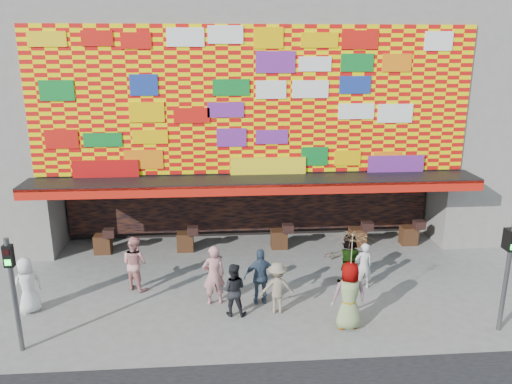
% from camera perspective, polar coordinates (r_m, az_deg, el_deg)
% --- Properties ---
extents(ground, '(90.00, 90.00, 0.00)m').
position_cam_1_polar(ground, '(14.77, 0.87, -13.35)').
color(ground, slate).
rests_on(ground, ground).
extents(shop_building, '(15.20, 9.40, 10.00)m').
position_cam_1_polar(shop_building, '(21.10, -1.11, 10.64)').
color(shop_building, gray).
rests_on(shop_building, ground).
extents(signal_left, '(0.22, 0.20, 3.00)m').
position_cam_1_polar(signal_left, '(13.49, -26.07, -9.27)').
color(signal_left, '#59595B').
rests_on(signal_left, ground).
extents(signal_right, '(0.22, 0.20, 3.00)m').
position_cam_1_polar(signal_right, '(14.54, 26.86, -7.55)').
color(signal_right, '#59595B').
rests_on(signal_right, ground).
extents(ped_a, '(0.95, 0.92, 1.65)m').
position_cam_1_polar(ped_a, '(15.71, -24.67, -9.67)').
color(ped_a, silver).
rests_on(ped_a, ground).
extents(ped_b, '(0.73, 0.54, 1.82)m').
position_cam_1_polar(ped_b, '(14.76, -4.85, -9.44)').
color(ped_b, tan).
rests_on(ped_b, ground).
extents(ped_c, '(0.83, 0.69, 1.54)m').
position_cam_1_polar(ped_c, '(14.22, -2.63, -11.08)').
color(ped_c, black).
rests_on(ped_c, ground).
extents(ped_d, '(0.99, 0.57, 1.52)m').
position_cam_1_polar(ped_d, '(14.34, 2.43, -10.87)').
color(ped_d, gray).
rests_on(ped_d, ground).
extents(ped_e, '(1.02, 0.47, 1.71)m').
position_cam_1_polar(ped_e, '(14.74, 0.56, -9.65)').
color(ped_e, '#36485F').
rests_on(ped_e, ground).
extents(ped_f, '(1.57, 0.57, 1.67)m').
position_cam_1_polar(ped_f, '(16.23, 10.56, -7.50)').
color(ped_f, gray).
rests_on(ped_f, ground).
extents(ped_g, '(0.93, 0.62, 1.88)m').
position_cam_1_polar(ped_g, '(13.75, 10.59, -11.57)').
color(ped_g, gray).
rests_on(ped_g, ground).
extents(ped_h, '(0.57, 0.39, 1.50)m').
position_cam_1_polar(ped_h, '(16.03, 12.19, -8.24)').
color(ped_h, silver).
rests_on(ped_h, ground).
extents(ped_i, '(1.06, 1.01, 1.73)m').
position_cam_1_polar(ped_i, '(16.03, -13.68, -7.89)').
color(ped_i, '#DB908D').
rests_on(ped_i, ground).
extents(parasol, '(1.42, 1.43, 1.98)m').
position_cam_1_polar(parasol, '(13.21, 10.88, -6.67)').
color(parasol, beige).
rests_on(parasol, ground).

